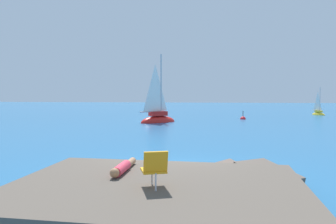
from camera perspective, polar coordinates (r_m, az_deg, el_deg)
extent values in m
plane|color=#236093|center=(11.35, 0.35, -9.98)|extent=(160.00, 160.00, 0.00)
cube|color=brown|center=(7.48, -1.94, -14.41)|extent=(6.48, 4.97, 0.66)
cube|color=brown|center=(10.25, 16.31, -11.56)|extent=(2.05, 2.10, 1.16)
cube|color=brown|center=(10.12, 9.84, -11.68)|extent=(1.78, 1.90, 1.08)
ellipsoid|color=red|center=(29.60, -1.70, -1.78)|extent=(3.38, 3.20, 1.19)
cube|color=red|center=(29.54, -1.70, -0.26)|extent=(1.69, 1.63, 0.39)
cylinder|color=#B7B7BC|center=(29.67, -1.18, 4.61)|extent=(0.13, 0.13, 5.41)
cylinder|color=#B2B2B7|center=(29.13, -2.96, 0.05)|extent=(1.69, 1.52, 0.10)
pyramid|color=white|center=(29.34, -2.17, 4.20)|extent=(1.34, 1.20, 4.11)
ellipsoid|color=yellow|center=(43.38, 24.18, -0.47)|extent=(1.43, 1.97, 0.65)
cube|color=yellow|center=(43.36, 24.19, 0.10)|extent=(0.78, 0.94, 0.21)
cylinder|color=#B7B7BC|center=(43.19, 24.39, 1.90)|extent=(0.07, 0.07, 2.94)
cylinder|color=#B2B2B7|center=(43.65, 23.82, 0.26)|extent=(0.59, 1.07, 0.06)
pyramid|color=white|center=(43.43, 24.09, 1.76)|extent=(0.46, 0.86, 2.24)
cylinder|color=#DB384C|center=(8.28, -7.91, -9.47)|extent=(0.26, 0.90, 0.24)
cylinder|color=#9E704C|center=(8.99, -6.56, -8.63)|extent=(0.19, 0.70, 0.18)
sphere|color=#9E704C|center=(7.77, -9.07, -10.19)|extent=(0.22, 0.22, 0.22)
cube|color=orange|center=(7.00, -2.48, -9.88)|extent=(0.63, 0.65, 0.04)
cube|color=orange|center=(6.70, -2.11, -8.50)|extent=(0.50, 0.30, 0.45)
cylinder|color=silver|center=(7.24, -2.75, -10.86)|extent=(0.04, 0.04, 0.35)
cylinder|color=silver|center=(6.79, -2.10, -11.80)|extent=(0.04, 0.04, 0.35)
sphere|color=red|center=(34.01, 12.61, -1.21)|extent=(0.56, 0.56, 0.56)
cylinder|color=black|center=(33.97, 12.62, -0.28)|extent=(0.06, 0.06, 0.60)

